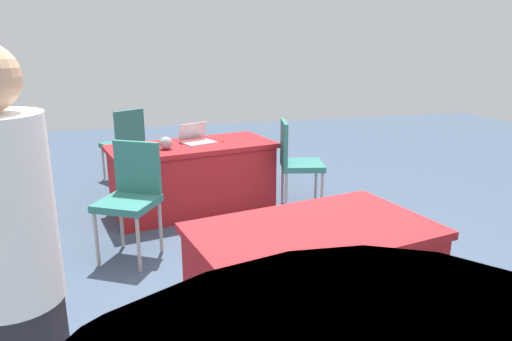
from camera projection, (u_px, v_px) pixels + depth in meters
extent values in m
plane|color=#3D4C60|center=(284.00, 293.00, 3.44)|extent=(14.40, 14.40, 0.00)
cube|color=#AD1E23|center=(192.00, 147.00, 4.95)|extent=(1.85, 1.12, 0.05)
cube|color=#AD1E23|center=(193.00, 179.00, 5.05)|extent=(1.77, 1.08, 0.68)
cube|color=#AD1E23|center=(313.00, 231.00, 2.76)|extent=(1.58, 1.13, 0.05)
cube|color=#AD1E23|center=(311.00, 286.00, 2.86)|extent=(1.52, 1.09, 0.68)
cylinder|color=#9E9993|center=(316.00, 183.00, 5.29)|extent=(0.03, 0.03, 0.46)
cylinder|color=#9E9993|center=(322.00, 194.00, 4.92)|extent=(0.03, 0.03, 0.46)
cylinder|color=#9E9993|center=(283.00, 183.00, 5.27)|extent=(0.03, 0.03, 0.46)
cylinder|color=#9E9993|center=(286.00, 194.00, 4.90)|extent=(0.03, 0.03, 0.46)
cube|color=#2D7066|center=(302.00, 165.00, 5.02)|extent=(0.52, 0.52, 0.06)
cube|color=#2D7066|center=(284.00, 142.00, 4.95)|extent=(0.13, 0.42, 0.45)
cylinder|color=#9E9993|center=(139.00, 245.00, 3.69)|extent=(0.03, 0.03, 0.47)
cylinder|color=#9E9993|center=(97.00, 239.00, 3.79)|extent=(0.03, 0.03, 0.47)
cylinder|color=#9E9993|center=(161.00, 227.00, 4.04)|extent=(0.03, 0.03, 0.47)
cylinder|color=#9E9993|center=(122.00, 222.00, 4.14)|extent=(0.03, 0.03, 0.47)
cube|color=#2D7066|center=(127.00, 203.00, 3.84)|extent=(0.60, 0.60, 0.06)
cube|color=#2D7066|center=(137.00, 167.00, 3.96)|extent=(0.38, 0.24, 0.45)
cylinder|color=#9E9993|center=(103.00, 163.00, 6.18)|extent=(0.03, 0.03, 0.43)
cylinder|color=#9E9993|center=(128.00, 158.00, 6.46)|extent=(0.03, 0.03, 0.43)
cylinder|color=#9E9993|center=(119.00, 168.00, 5.94)|extent=(0.03, 0.03, 0.43)
cylinder|color=#9E9993|center=(144.00, 163.00, 6.21)|extent=(0.03, 0.03, 0.43)
cube|color=#2D7066|center=(122.00, 145.00, 6.13)|extent=(0.61, 0.61, 0.06)
cube|color=#2D7066|center=(130.00, 128.00, 5.93)|extent=(0.37, 0.26, 0.45)
cylinder|color=white|center=(3.00, 212.00, 1.63)|extent=(0.39, 0.39, 0.69)
cube|color=silver|center=(199.00, 143.00, 4.99)|extent=(0.38, 0.32, 0.02)
cube|color=#B7B7BC|center=(192.00, 131.00, 5.07)|extent=(0.32, 0.19, 0.19)
sphere|color=gray|center=(166.00, 143.00, 4.70)|extent=(0.13, 0.13, 0.13)
cube|color=red|center=(222.00, 140.00, 5.14)|extent=(0.04, 0.18, 0.01)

